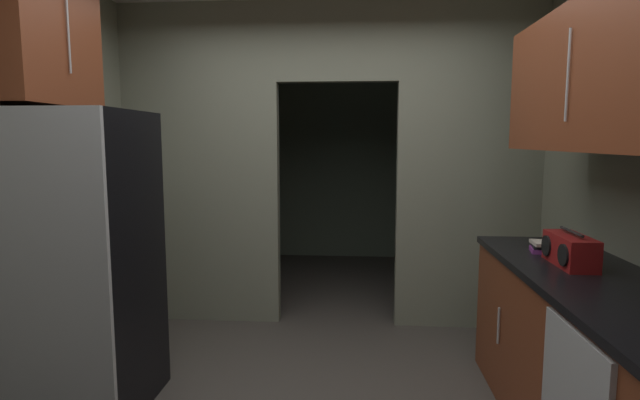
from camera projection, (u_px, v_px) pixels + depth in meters
name	position (u px, v px, depth m)	size (l,w,h in m)	color
kitchen_partition	(325.00, 156.00, 4.14)	(3.46, 0.12, 2.67)	gray
adjoining_room_shell	(337.00, 159.00, 5.90)	(3.46, 2.55, 2.67)	slate
refrigerator	(81.00, 263.00, 2.83)	(0.71, 0.75, 1.72)	black
lower_cabinet_run	(589.00, 365.00, 2.47)	(0.65, 2.02, 0.90)	brown
upper_cabinet_counterside	(609.00, 75.00, 2.30)	(0.36, 1.82, 0.71)	brown
upper_cabinet_fridgeside	(37.00, 25.00, 2.79)	(0.36, 0.78, 0.90)	brown
boombox	(570.00, 250.00, 2.62)	(0.17, 0.38, 0.19)	maroon
book_stack	(541.00, 247.00, 2.94)	(0.14, 0.17, 0.07)	#8C3893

